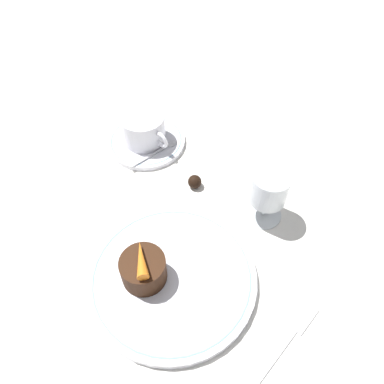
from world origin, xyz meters
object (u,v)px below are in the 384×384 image
wine_glass (269,190)px  fork (288,339)px  coffee_cup (143,128)px  dinner_plate (172,277)px  dessert_cake (144,269)px

wine_glass → fork: size_ratio=0.58×
coffee_cup → fork: 0.46m
dinner_plate → wine_glass: bearing=83.1°
dinner_plate → fork: (0.18, 0.05, -0.01)m
dinner_plate → fork: dinner_plate is taller
dessert_cake → dinner_plate: bearing=45.9°
dinner_plate → dessert_cake: bearing=-134.1°
coffee_cup → wine_glass: wine_glass is taller
wine_glass → dinner_plate: bearing=-96.9°
coffee_cup → dessert_cake: coffee_cup is taller
coffee_cup → dessert_cake: 0.31m
dinner_plate → coffee_cup: (-0.26, 0.17, 0.03)m
fork → dessert_cake: dessert_cake is taller
dinner_plate → wine_glass: (0.02, 0.20, 0.06)m
coffee_cup → dessert_cake: bearing=-41.0°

